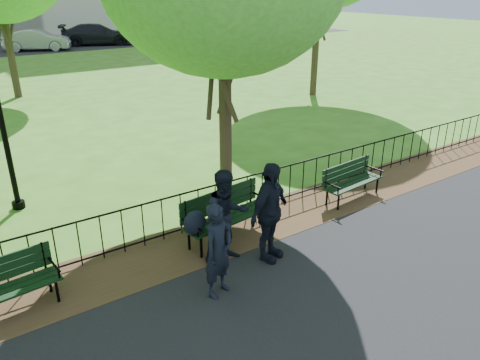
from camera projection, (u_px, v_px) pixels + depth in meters
ground at (248, 279)px, 7.97m from camera, size 120.00×120.00×0.00m
dirt_strip at (203, 241)px, 9.10m from camera, size 60.00×1.60×0.01m
iron_fence at (190, 210)px, 9.29m from camera, size 24.06×0.06×1.00m
park_bench_main at (213, 215)px, 8.73m from camera, size 2.05×0.80×1.07m
park_bench_right_a at (350, 177)px, 10.77m from camera, size 1.68×0.65×0.93m
lamppost at (2, 125)px, 9.74m from camera, size 0.32×0.32×3.54m
person_left at (218, 251)px, 7.30m from camera, size 0.67×0.55×1.58m
person_mid at (227, 217)px, 8.19m from camera, size 0.87×0.50×1.74m
person_right at (270, 213)px, 8.21m from camera, size 1.17×0.80×1.85m
sedan_silver at (37, 40)px, 34.44m from camera, size 4.91×3.31×1.53m
sedan_dark at (97, 34)px, 37.66m from camera, size 6.13×4.29×1.65m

